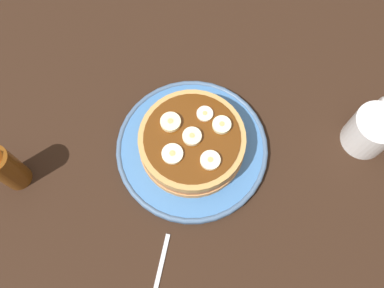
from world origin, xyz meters
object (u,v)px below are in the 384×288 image
Objects in this scene: banana_slice_2 at (171,122)px; banana_slice_5 at (210,160)px; banana_slice_4 at (203,113)px; fork at (157,281)px; pancake_stack at (193,142)px; syrup_bottle at (5,167)px; plate at (192,148)px; banana_slice_3 at (172,154)px; coffee_mug at (371,129)px; banana_slice_0 at (193,137)px; banana_slice_1 at (222,125)px.

banana_slice_2 is 9.17cm from banana_slice_5.
banana_slice_4 is 0.21× the size of fork.
syrup_bottle is at bearing 127.44° from pancake_stack.
plate is 7.34cm from banana_slice_5.
coffee_mug reaches higher than banana_slice_3.
banana_slice_0 is at bearing 62.35° from banana_slice_5.
banana_slice_2 is 0.26× the size of fork.
banana_slice_3 is at bearing 160.40° from pancake_stack.
coffee_mug is (11.40, -26.11, -2.17)cm from banana_slice_4.
pancake_stack is at bearing -28.73° from plate.
banana_slice_2 is at bearing 85.19° from pancake_stack.
banana_slice_2 is at bearing 81.85° from plate.
banana_slice_3 is (-8.09, 4.77, -0.12)cm from banana_slice_1.
banana_slice_3 is (-4.06, 1.40, 5.34)cm from plate.
fork is (-21.82, -5.09, -6.05)cm from banana_slice_0.
banana_slice_0 is at bearing -53.08° from syrup_bottle.
plate is 5.45cm from banana_slice_0.
banana_slice_4 is (4.61, 0.31, 5.30)cm from plate.
banana_slice_5 is 0.30× the size of coffee_mug.
banana_slice_5 is at bearing -108.26° from banana_slice_2.
banana_slice_2 is 0.26× the size of syrup_bottle.
syrup_bottle is (-22.77, 23.59, -0.25)cm from banana_slice_4.
plate is 6.97cm from banana_slice_2.
plate is at bearing 13.62° from fork.
pancake_stack reaches higher than plate.
banana_slice_4 is at bearing -46.02° from syrup_bottle.
fork is at bearing -166.85° from pancake_stack.
banana_slice_2 is 5.49cm from banana_slice_3.
banana_slice_5 is (-2.50, -4.30, 2.62)cm from pancake_stack.
banana_slice_1 is at bearing -37.83° from banana_slice_0.
fork is (-25.90, -1.93, -6.06)cm from banana_slice_1.
plate is 30.44cm from syrup_bottle.
banana_slice_2 is at bearing 31.56° from banana_slice_3.
pancake_stack is 30.36cm from syrup_bottle.
banana_slice_1 is at bearing -50.87° from syrup_bottle.
pancake_stack is 5.62cm from banana_slice_5.
banana_slice_5 is at bearing -120.17° from pancake_stack.
banana_slice_2 reaches higher than plate.
plate is at bearing -176.13° from banana_slice_4.
banana_slice_3 is 19.93cm from fork.
pancake_stack is 5.86× the size of banana_slice_0.
coffee_mug is at bearing -58.45° from pancake_stack.
syrup_bottle is (-22.19, 27.28, -0.41)cm from banana_slice_1.
syrup_bottle is at bearing 129.13° from banana_slice_1.
banana_slice_5 is at bearing -117.65° from banana_slice_0.
plate is at bearing -98.15° from banana_slice_2.
banana_slice_3 is at bearing 160.98° from plate.
banana_slice_4 is 0.85× the size of banana_slice_5.
fork is (-17.81, -6.70, -5.94)cm from banana_slice_3.
banana_slice_4 is at bearing 3.87° from plate.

